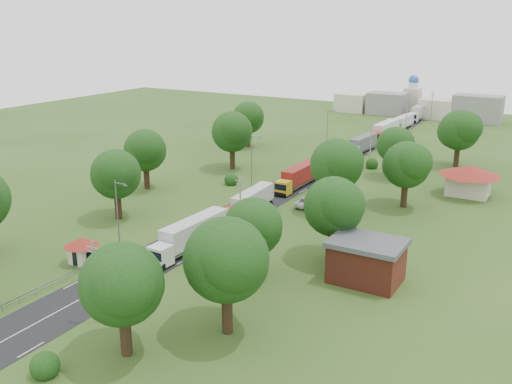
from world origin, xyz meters
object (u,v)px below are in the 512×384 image
Objects in this scene: guard_booth at (82,247)px; car_lane_front at (116,260)px; car_lane_mid at (172,240)px; info_sign at (346,157)px; boom_barrier at (117,266)px; pedestrian_near at (99,277)px; truck_0 at (191,235)px.

guard_booth is 4.69m from car_lane_front.
car_lane_mid is (2.00, 9.01, -0.04)m from car_lane_front.
car_lane_mid is (-6.20, -49.49, -2.33)m from info_sign.
info_sign is at bearing 83.76° from boom_barrier.
pedestrian_near is at bearing 117.60° from car_lane_front.
info_sign is 1.01× the size of car_lane_mid.
truck_0 is 3.62m from car_lane_mid.
boom_barrier is 2.28× the size of car_lane_mid.
truck_0 reaches higher than car_lane_mid.
car_lane_mid is at bearing 88.05° from boom_barrier.
pedestrian_near reaches higher than boom_barrier.
car_lane_mid is at bearing 66.56° from pedestrian_near.
pedestrian_near reaches higher than car_lane_front.
car_lane_front is at bearing 88.75° from pedestrian_near.
info_sign is 0.28× the size of truck_0.
info_sign is 63.83m from pedestrian_near.
car_lane_mid is (6.20, 10.51, -1.50)m from guard_booth.
guard_booth is 14.07m from truck_0.
car_lane_front is (4.20, 1.50, -1.46)m from guard_booth.
info_sign is at bearing 60.78° from pedestrian_near.
guard_booth is 2.33× the size of pedestrian_near.
boom_barrier is 2.23m from car_lane_front.
pedestrian_near is (-6.13, -63.50, -2.06)m from info_sign.
car_lane_front is (-8.20, -58.50, -2.30)m from info_sign.
car_lane_front is (-5.29, -8.89, -1.48)m from truck_0.
info_sign reaches higher than pedestrian_near.
truck_0 reaches higher than info_sign.
car_lane_front is 5.42m from pedestrian_near.
info_sign is (12.40, 60.00, 0.84)m from guard_booth.
truck_0 is 3.68× the size of car_lane_mid.
boom_barrier is 4.89× the size of pedestrian_near.
pedestrian_near is at bearing -95.52° from info_sign.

